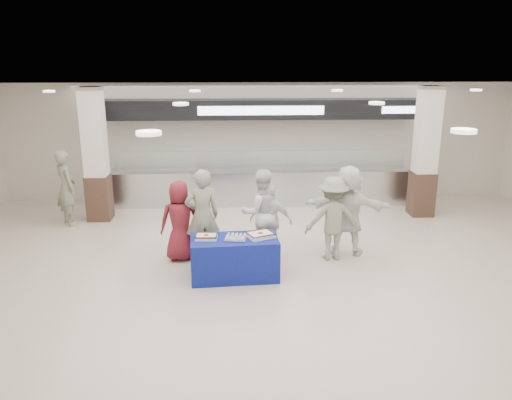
{
  "coord_description": "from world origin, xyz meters",
  "views": [
    {
      "loc": [
        -0.71,
        -7.68,
        3.85
      ],
      "look_at": [
        -0.29,
        1.6,
        1.18
      ],
      "focal_mm": 35.0,
      "sensor_mm": 36.0,
      "label": 1
    }
  ],
  "objects_px": {
    "civilian_maroon": "(180,221)",
    "civilian_white": "(348,210)",
    "sheet_cake_right": "(260,235)",
    "soldier_bg": "(66,188)",
    "soldier_a": "(202,216)",
    "chef_tall": "(261,212)",
    "cupcake_tray": "(236,238)",
    "soldier_b": "(332,219)",
    "chef_short": "(271,221)",
    "sheet_cake_left": "(206,236)",
    "display_table": "(234,258)"
  },
  "relations": [
    {
      "from": "sheet_cake_left",
      "to": "chef_short",
      "type": "distance_m",
      "value": 1.59
    },
    {
      "from": "display_table",
      "to": "cupcake_tray",
      "type": "xyz_separation_m",
      "value": [
        0.02,
        -0.05,
        0.4
      ]
    },
    {
      "from": "chef_tall",
      "to": "soldier_a",
      "type": "bearing_deg",
      "value": 3.8
    },
    {
      "from": "cupcake_tray",
      "to": "soldier_b",
      "type": "relative_size",
      "value": 0.25
    },
    {
      "from": "sheet_cake_left",
      "to": "cupcake_tray",
      "type": "xyz_separation_m",
      "value": [
        0.52,
        -0.06,
        -0.01
      ]
    },
    {
      "from": "sheet_cake_right",
      "to": "soldier_a",
      "type": "distance_m",
      "value": 1.32
    },
    {
      "from": "soldier_b",
      "to": "soldier_bg",
      "type": "bearing_deg",
      "value": -27.45
    },
    {
      "from": "display_table",
      "to": "soldier_b",
      "type": "bearing_deg",
      "value": 18.37
    },
    {
      "from": "civilian_maroon",
      "to": "sheet_cake_right",
      "type": "bearing_deg",
      "value": 139.43
    },
    {
      "from": "soldier_a",
      "to": "chef_tall",
      "type": "relative_size",
      "value": 1.05
    },
    {
      "from": "sheet_cake_right",
      "to": "chef_tall",
      "type": "distance_m",
      "value": 1.08
    },
    {
      "from": "soldier_a",
      "to": "soldier_bg",
      "type": "relative_size",
      "value": 1.02
    },
    {
      "from": "chef_tall",
      "to": "soldier_bg",
      "type": "bearing_deg",
      "value": -36.09
    },
    {
      "from": "civilian_white",
      "to": "cupcake_tray",
      "type": "bearing_deg",
      "value": 39.02
    },
    {
      "from": "civilian_maroon",
      "to": "civilian_white",
      "type": "bearing_deg",
      "value": 171.6
    },
    {
      "from": "cupcake_tray",
      "to": "soldier_b",
      "type": "bearing_deg",
      "value": 23.86
    },
    {
      "from": "sheet_cake_left",
      "to": "soldier_bg",
      "type": "xyz_separation_m",
      "value": [
        -3.44,
        3.15,
        0.11
      ]
    },
    {
      "from": "soldier_bg",
      "to": "chef_short",
      "type": "bearing_deg",
      "value": -152.95
    },
    {
      "from": "sheet_cake_left",
      "to": "civilian_maroon",
      "type": "bearing_deg",
      "value": 121.84
    },
    {
      "from": "soldier_a",
      "to": "soldier_b",
      "type": "distance_m",
      "value": 2.52
    },
    {
      "from": "sheet_cake_right",
      "to": "civilian_white",
      "type": "relative_size",
      "value": 0.3
    },
    {
      "from": "civilian_maroon",
      "to": "civilian_white",
      "type": "xyz_separation_m",
      "value": [
        3.31,
        0.15,
        0.12
      ]
    },
    {
      "from": "display_table",
      "to": "soldier_a",
      "type": "relative_size",
      "value": 0.84
    },
    {
      "from": "cupcake_tray",
      "to": "civilian_white",
      "type": "distance_m",
      "value": 2.5
    },
    {
      "from": "sheet_cake_left",
      "to": "soldier_a",
      "type": "bearing_deg",
      "value": 98.26
    },
    {
      "from": "civilian_white",
      "to": "soldier_bg",
      "type": "distance_m",
      "value": 6.55
    },
    {
      "from": "soldier_a",
      "to": "soldier_bg",
      "type": "height_order",
      "value": "soldier_a"
    },
    {
      "from": "sheet_cake_left",
      "to": "civilian_maroon",
      "type": "distance_m",
      "value": 1.04
    },
    {
      "from": "sheet_cake_right",
      "to": "soldier_a",
      "type": "bearing_deg",
      "value": 144.81
    },
    {
      "from": "soldier_a",
      "to": "chef_short",
      "type": "height_order",
      "value": "soldier_a"
    },
    {
      "from": "cupcake_tray",
      "to": "civilian_maroon",
      "type": "distance_m",
      "value": 1.42
    },
    {
      "from": "soldier_b",
      "to": "civilian_white",
      "type": "height_order",
      "value": "civilian_white"
    },
    {
      "from": "cupcake_tray",
      "to": "civilian_maroon",
      "type": "height_order",
      "value": "civilian_maroon"
    },
    {
      "from": "soldier_a",
      "to": "sheet_cake_left",
      "type": "bearing_deg",
      "value": 83.05
    },
    {
      "from": "display_table",
      "to": "cupcake_tray",
      "type": "distance_m",
      "value": 0.41
    },
    {
      "from": "sheet_cake_right",
      "to": "cupcake_tray",
      "type": "xyz_separation_m",
      "value": [
        -0.45,
        -0.09,
        -0.02
      ]
    },
    {
      "from": "soldier_a",
      "to": "soldier_b",
      "type": "bearing_deg",
      "value": 164.53
    },
    {
      "from": "sheet_cake_right",
      "to": "soldier_bg",
      "type": "bearing_deg",
      "value": 144.62
    },
    {
      "from": "sheet_cake_right",
      "to": "chef_short",
      "type": "relative_size",
      "value": 0.38
    },
    {
      "from": "chef_tall",
      "to": "soldier_bg",
      "type": "relative_size",
      "value": 0.97
    },
    {
      "from": "chef_tall",
      "to": "soldier_b",
      "type": "relative_size",
      "value": 1.05
    },
    {
      "from": "display_table",
      "to": "sheet_cake_right",
      "type": "bearing_deg",
      "value": 1.04
    },
    {
      "from": "sheet_cake_right",
      "to": "chef_tall",
      "type": "relative_size",
      "value": 0.32
    },
    {
      "from": "chef_short",
      "to": "civilian_white",
      "type": "relative_size",
      "value": 0.79
    },
    {
      "from": "soldier_bg",
      "to": "sheet_cake_left",
      "type": "bearing_deg",
      "value": -170.78
    },
    {
      "from": "display_table",
      "to": "soldier_b",
      "type": "relative_size",
      "value": 0.93
    },
    {
      "from": "civilian_maroon",
      "to": "chef_short",
      "type": "bearing_deg",
      "value": 172.92
    },
    {
      "from": "soldier_a",
      "to": "chef_tall",
      "type": "bearing_deg",
      "value": -179.91
    },
    {
      "from": "display_table",
      "to": "civilian_maroon",
      "type": "distance_m",
      "value": 1.44
    },
    {
      "from": "cupcake_tray",
      "to": "chef_tall",
      "type": "relative_size",
      "value": 0.23
    }
  ]
}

